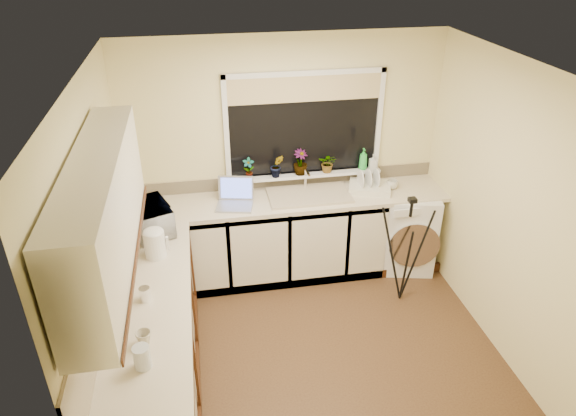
{
  "coord_description": "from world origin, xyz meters",
  "views": [
    {
      "loc": [
        -0.83,
        -3.31,
        3.31
      ],
      "look_at": [
        -0.13,
        0.55,
        1.15
      ],
      "focal_mm": 32.26,
      "sensor_mm": 36.0,
      "label": 1
    }
  ],
  "objects_px": {
    "steel_jar": "(145,294)",
    "plant_c": "(300,162)",
    "tripod": "(406,251)",
    "washing_machine": "(403,228)",
    "cup_left": "(144,338)",
    "soap_bottle_clear": "(373,162)",
    "glass_jug": "(142,357)",
    "microwave": "(151,219)",
    "dish_rack": "(370,187)",
    "plant_d": "(328,163)",
    "cup_back": "(392,184)",
    "plant_a": "(249,168)",
    "laptop": "(235,198)",
    "plant_b": "(277,166)",
    "kettle": "(155,244)",
    "soap_bottle_green": "(363,159)"
  },
  "relations": [
    {
      "from": "plant_b",
      "to": "cup_back",
      "type": "height_order",
      "value": "plant_b"
    },
    {
      "from": "laptop",
      "to": "cup_back",
      "type": "bearing_deg",
      "value": 14.13
    },
    {
      "from": "glass_jug",
      "to": "plant_a",
      "type": "height_order",
      "value": "plant_a"
    },
    {
      "from": "tripod",
      "to": "soap_bottle_clear",
      "type": "xyz_separation_m",
      "value": [
        -0.09,
        0.84,
        0.57
      ]
    },
    {
      "from": "laptop",
      "to": "plant_c",
      "type": "bearing_deg",
      "value": 32.29
    },
    {
      "from": "plant_a",
      "to": "dish_rack",
      "type": "bearing_deg",
      "value": -8.69
    },
    {
      "from": "laptop",
      "to": "cup_left",
      "type": "height_order",
      "value": "laptop"
    },
    {
      "from": "laptop",
      "to": "plant_d",
      "type": "distance_m",
      "value": 1.03
    },
    {
      "from": "dish_rack",
      "to": "tripod",
      "type": "relative_size",
      "value": 0.37
    },
    {
      "from": "cup_back",
      "to": "steel_jar",
      "type": "bearing_deg",
      "value": -149.71
    },
    {
      "from": "plant_d",
      "to": "soap_bottle_clear",
      "type": "height_order",
      "value": "plant_d"
    },
    {
      "from": "cup_back",
      "to": "plant_a",
      "type": "bearing_deg",
      "value": 172.24
    },
    {
      "from": "dish_rack",
      "to": "plant_c",
      "type": "xyz_separation_m",
      "value": [
        -0.69,
        0.19,
        0.25
      ]
    },
    {
      "from": "washing_machine",
      "to": "plant_d",
      "type": "bearing_deg",
      "value": 173.97
    },
    {
      "from": "glass_jug",
      "to": "washing_machine",
      "type": "bearing_deg",
      "value": 38.32
    },
    {
      "from": "microwave",
      "to": "plant_c",
      "type": "height_order",
      "value": "plant_c"
    },
    {
      "from": "steel_jar",
      "to": "cup_back",
      "type": "xyz_separation_m",
      "value": [
        2.41,
        1.41,
        -0.01
      ]
    },
    {
      "from": "microwave",
      "to": "plant_b",
      "type": "height_order",
      "value": "plant_b"
    },
    {
      "from": "dish_rack",
      "to": "plant_d",
      "type": "height_order",
      "value": "plant_d"
    },
    {
      "from": "washing_machine",
      "to": "cup_left",
      "type": "xyz_separation_m",
      "value": [
        -2.54,
        -1.8,
        0.51
      ]
    },
    {
      "from": "plant_b",
      "to": "soap_bottle_green",
      "type": "xyz_separation_m",
      "value": [
        0.91,
        0.03,
        -0.01
      ]
    },
    {
      "from": "plant_a",
      "to": "soap_bottle_clear",
      "type": "distance_m",
      "value": 1.3
    },
    {
      "from": "steel_jar",
      "to": "plant_a",
      "type": "height_order",
      "value": "plant_a"
    },
    {
      "from": "tripod",
      "to": "plant_a",
      "type": "relative_size",
      "value": 5.19
    },
    {
      "from": "glass_jug",
      "to": "microwave",
      "type": "distance_m",
      "value": 1.64
    },
    {
      "from": "dish_rack",
      "to": "steel_jar",
      "type": "xyz_separation_m",
      "value": [
        -2.17,
        -1.42,
        0.02
      ]
    },
    {
      "from": "dish_rack",
      "to": "plant_d",
      "type": "relative_size",
      "value": 2.04
    },
    {
      "from": "kettle",
      "to": "dish_rack",
      "type": "distance_m",
      "value": 2.28
    },
    {
      "from": "kettle",
      "to": "cup_left",
      "type": "bearing_deg",
      "value": -91.95
    },
    {
      "from": "dish_rack",
      "to": "kettle",
      "type": "bearing_deg",
      "value": -139.12
    },
    {
      "from": "laptop",
      "to": "plant_d",
      "type": "height_order",
      "value": "plant_d"
    },
    {
      "from": "soap_bottle_green",
      "to": "soap_bottle_clear",
      "type": "xyz_separation_m",
      "value": [
        0.1,
        -0.03,
        -0.03
      ]
    },
    {
      "from": "laptop",
      "to": "glass_jug",
      "type": "xyz_separation_m",
      "value": [
        -0.76,
        -2.02,
        0.01
      ]
    },
    {
      "from": "tripod",
      "to": "plant_c",
      "type": "distance_m",
      "value": 1.37
    },
    {
      "from": "washing_machine",
      "to": "laptop",
      "type": "bearing_deg",
      "value": -168.12
    },
    {
      "from": "plant_b",
      "to": "laptop",
      "type": "bearing_deg",
      "value": -153.49
    },
    {
      "from": "plant_c",
      "to": "plant_d",
      "type": "relative_size",
      "value": 1.29
    },
    {
      "from": "cup_back",
      "to": "cup_left",
      "type": "distance_m",
      "value": 3.03
    },
    {
      "from": "microwave",
      "to": "cup_back",
      "type": "bearing_deg",
      "value": -100.76
    },
    {
      "from": "glass_jug",
      "to": "plant_b",
      "type": "xyz_separation_m",
      "value": [
        1.21,
        2.25,
        0.19
      ]
    },
    {
      "from": "tripod",
      "to": "plant_c",
      "type": "relative_size",
      "value": 4.31
    },
    {
      "from": "microwave",
      "to": "plant_a",
      "type": "distance_m",
      "value": 1.14
    },
    {
      "from": "washing_machine",
      "to": "microwave",
      "type": "xyz_separation_m",
      "value": [
        -2.56,
        -0.37,
        0.59
      ]
    },
    {
      "from": "laptop",
      "to": "cup_back",
      "type": "height_order",
      "value": "laptop"
    },
    {
      "from": "steel_jar",
      "to": "plant_c",
      "type": "bearing_deg",
      "value": 47.51
    },
    {
      "from": "glass_jug",
      "to": "soap_bottle_clear",
      "type": "xyz_separation_m",
      "value": [
        2.22,
        2.24,
        0.16
      ]
    },
    {
      "from": "steel_jar",
      "to": "plant_d",
      "type": "relative_size",
      "value": 0.54
    },
    {
      "from": "dish_rack",
      "to": "cup_back",
      "type": "xyz_separation_m",
      "value": [
        0.24,
        -0.01,
        0.02
      ]
    },
    {
      "from": "tripod",
      "to": "steel_jar",
      "type": "xyz_separation_m",
      "value": [
        -2.34,
        -0.74,
        0.39
      ]
    },
    {
      "from": "tripod",
      "to": "glass_jug",
      "type": "height_order",
      "value": "tripod"
    }
  ]
}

